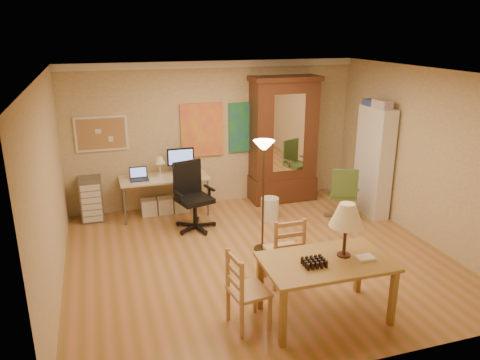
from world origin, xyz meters
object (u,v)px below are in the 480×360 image
object	(u,v)px
armoire	(283,148)
office_chair_green	(342,205)
dining_table	(334,248)
office_chair_black	(194,211)
computer_desk	(166,191)
bookshelf	(374,162)

from	to	relation	value
armoire	office_chair_green	bearing A→B (deg)	-64.58
dining_table	office_chair_black	distance (m)	3.18
dining_table	computer_desk	xyz separation A→B (m)	(-1.35, 3.78, -0.44)
armoire	bookshelf	bearing A→B (deg)	-43.70
computer_desk	office_chair_green	size ratio (longest dim) A/B	1.59
office_chair_green	office_chair_black	bearing A→B (deg)	171.11
office_chair_black	bookshelf	distance (m)	3.31
computer_desk	office_chair_black	size ratio (longest dim) A/B	1.36
office_chair_black	bookshelf	size ratio (longest dim) A/B	0.59
office_chair_green	dining_table	bearing A→B (deg)	-121.60
office_chair_green	bookshelf	bearing A→B (deg)	8.66
computer_desk	dining_table	bearing A→B (deg)	-70.29
office_chair_black	dining_table	bearing A→B (deg)	-71.13
dining_table	office_chair_green	xyz separation A→B (m)	(1.57, 2.56, -0.61)
computer_desk	office_chair_black	xyz separation A→B (m)	(0.34, -0.81, -0.13)
dining_table	bookshelf	distance (m)	3.46
computer_desk	office_chair_green	bearing A→B (deg)	-22.58
office_chair_black	bookshelf	bearing A→B (deg)	-5.43
office_chair_black	armoire	xyz separation A→B (m)	(1.97, 0.90, 0.74)
dining_table	office_chair_black	bearing A→B (deg)	108.87
dining_table	computer_desk	bearing A→B (deg)	109.71
computer_desk	armoire	bearing A→B (deg)	2.06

